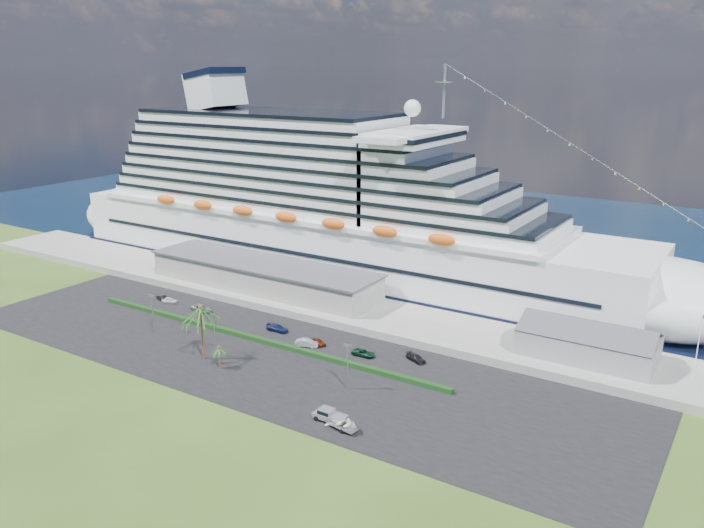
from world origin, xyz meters
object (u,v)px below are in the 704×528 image
Objects in this scene: cruise_ship at (330,211)px; boat_trailer at (343,423)px; parked_car_3 at (277,328)px; pickup_truck at (330,415)px.

boat_trailer is at bearing -54.60° from cruise_ship.
boat_trailer is (48.30, -67.98, -15.35)m from cruise_ship.
parked_car_3 is (14.72, -41.60, -15.86)m from cruise_ship.
boat_trailer is (33.59, -26.37, 0.51)m from parked_car_3.
cruise_ship is 82.22m from pickup_truck.
parked_car_3 is 42.71m from boat_trailer.
boat_trailer reaches higher than parked_car_3.
parked_car_3 is 0.74× the size of boat_trailer.
pickup_truck is 0.87× the size of boat_trailer.
pickup_truck reaches higher than boat_trailer.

